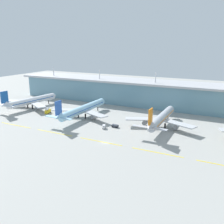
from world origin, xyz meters
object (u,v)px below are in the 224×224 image
airliner_nearest (31,101)px  baggage_cart (104,127)px  airliner_near_middle (83,109)px  airliner_far_middle (161,118)px  pushback_tug (115,126)px  fuel_truck (48,111)px

airliner_nearest → baggage_cart: (84.30, -20.27, -5.18)m
airliner_near_middle → airliner_far_middle: same height
airliner_far_middle → baggage_cart: 39.27m
pushback_tug → fuel_truck: bearing=173.5°
airliner_nearest → fuel_truck: (24.74, -7.22, -4.18)m
baggage_cart → airliner_far_middle: bearing=30.4°
airliner_near_middle → fuel_truck: size_ratio=8.78×
baggage_cart → pushback_tug: 7.91m
fuel_truck → pushback_tug: bearing=-6.5°
baggage_cart → fuel_truck: (-59.56, 13.06, 1.00)m
airliner_near_middle → pushback_tug: 34.93m
airliner_near_middle → baggage_cart: bearing=-30.6°
airliner_nearest → airliner_near_middle: size_ratio=0.89×
fuel_truck → airliner_far_middle: bearing=4.1°
airliner_far_middle → pushback_tug: 31.79m
fuel_truck → pushback_tug: fuel_truck is taller
airliner_near_middle → airliner_far_middle: 60.96m
airliner_far_middle → baggage_cart: size_ratio=14.77×
airliner_nearest → baggage_cart: 86.85m
airliner_near_middle → fuel_truck: airliner_near_middle is taller
airliner_nearest → airliner_near_middle: (57.03, -4.15, 0.01)m
airliner_near_middle → baggage_cart: airliner_near_middle is taller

